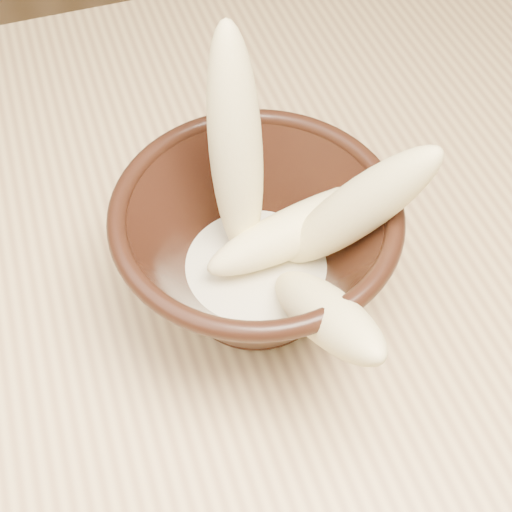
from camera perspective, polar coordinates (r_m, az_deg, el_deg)
The scene contains 7 objects.
table at distance 0.64m, azimuth -8.41°, elevation -7.05°, with size 1.20×0.80×0.75m.
bowl at distance 0.52m, azimuth -0.00°, elevation 0.63°, with size 0.20×0.20×0.11m.
milk_puddle at distance 0.54m, azimuth -0.00°, elevation -1.14°, with size 0.11×0.11×0.02m, color beige.
banana_upright at distance 0.49m, azimuth -1.63°, elevation 8.60°, with size 0.04×0.04×0.18m, color #ECD88B.
banana_right at distance 0.49m, azimuth 8.00°, elevation 3.70°, with size 0.04×0.04×0.16m, color #ECD88B.
banana_across at distance 0.53m, azimuth 4.14°, elevation 2.45°, with size 0.04×0.04×0.16m, color #ECD88B.
banana_front at distance 0.46m, azimuth 5.52°, elevation -4.62°, with size 0.04×0.04×0.15m, color #ECD88B.
Camera 1 is at (-0.01, -0.33, 1.22)m, focal length 50.00 mm.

